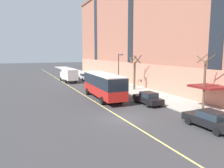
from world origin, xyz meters
TOP-DOWN VIEW (x-y plane):
  - ground_plane at (0.00, 0.00)m, footprint 260.00×260.00m
  - sidewalk at (9.36, 3.00)m, footprint 5.32×160.00m
  - city_bus at (1.66, 9.29)m, footprint 3.19×10.94m
  - parked_car_darkgray_1 at (5.53, 14.21)m, footprint 1.99×4.77m
  - parked_car_black_2 at (5.46, -5.61)m, footprint 2.05×4.77m
  - parked_car_silver_5 at (5.55, 31.44)m, footprint 2.08×4.28m
  - parked_car_black_6 at (5.50, 3.96)m, footprint 1.96×4.57m
  - parked_car_navy_7 at (5.65, 20.42)m, footprint 2.05×4.58m
  - box_truck at (1.16, 28.47)m, footprint 2.55×7.42m
  - street_tree_mid_block at (9.18, -1.27)m, footprint 1.43×1.42m
  - street_tree_far_uptown at (9.20, 13.84)m, footprint 1.81×1.78m
  - street_lamp at (7.31, 15.98)m, footprint 0.36×1.48m
  - fire_hydrant at (7.21, -5.53)m, footprint 0.42×0.24m
  - lane_centerline at (-0.05, 3.00)m, footprint 0.16×140.00m

SIDE VIEW (x-z plane):
  - ground_plane at x=0.00m, z-range 0.00..0.00m
  - lane_centerline at x=-0.05m, z-range 0.00..0.01m
  - sidewalk at x=9.36m, z-range 0.00..0.15m
  - fire_hydrant at x=7.21m, z-range 0.13..0.85m
  - parked_car_silver_5 at x=5.55m, z-range 0.00..1.56m
  - parked_car_black_6 at x=5.50m, z-range 0.00..1.56m
  - parked_car_navy_7 at x=5.65m, z-range 0.00..1.56m
  - parked_car_darkgray_1 at x=5.53m, z-range 0.00..1.56m
  - parked_car_black_2 at x=5.46m, z-range 0.00..1.56m
  - box_truck at x=1.16m, z-range 0.22..3.15m
  - city_bus at x=1.66m, z-range 0.29..3.78m
  - street_tree_far_uptown at x=9.20m, z-range 0.20..6.09m
  - street_tree_mid_block at x=9.18m, z-range 0.18..6.34m
  - street_lamp at x=7.31m, z-range 0.90..6.92m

